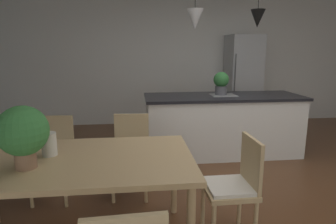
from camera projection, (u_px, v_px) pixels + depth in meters
The scene contains 13 objects.
ground_plane at pixel (247, 191), 3.31m from camera, with size 10.00×8.40×0.04m, color brown.
wall_back_kitchen at pixel (193, 60), 6.18m from camera, with size 10.00×0.12×2.70m, color white.
dining_table at pixel (74, 167), 2.20m from camera, with size 1.81×1.01×0.76m.
chair_far_left at pixel (53, 155), 3.05m from camera, with size 0.43×0.43×0.87m.
chair_kitchen_end at pixel (235, 184), 2.39m from camera, with size 0.40×0.40×0.87m.
chair_far_right at pixel (131, 152), 3.14m from camera, with size 0.44×0.44×0.87m.
kitchen_island at pixel (222, 124), 4.37m from camera, with size 2.32×0.83×0.91m.
refrigerator at pixel (242, 81), 5.99m from camera, with size 0.64×0.67×1.85m.
pendant_over_island_main at pixel (195, 19), 4.00m from camera, with size 0.23×0.23×0.86m.
pendant_over_island_aux at pixel (258, 18), 4.09m from camera, with size 0.21×0.21×0.83m.
potted_plant_on_island at pixel (221, 83), 4.23m from camera, with size 0.22×0.22×0.35m.
potted_plant_on_table at pixel (23, 132), 1.96m from camera, with size 0.34×0.34×0.44m.
vase_on_dining_table at pixel (49, 144), 2.24m from camera, with size 0.11×0.11×0.18m.
Camera 1 is at (-1.25, -2.92, 1.56)m, focal length 30.98 mm.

